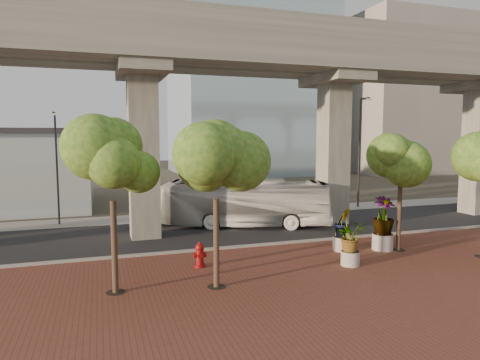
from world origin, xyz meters
name	(u,v)px	position (x,y,z in m)	size (l,w,h in m)	color
ground	(257,237)	(0.00, 0.00, 0.00)	(160.00, 160.00, 0.00)	#353126
brick_plaza	(328,283)	(0.00, -8.00, 0.03)	(70.00, 13.00, 0.06)	brown
asphalt_road	(245,230)	(0.00, 2.00, 0.02)	(90.00, 8.00, 0.04)	black
curb_strip	(270,245)	(0.00, -2.00, 0.08)	(70.00, 0.25, 0.16)	gray
far_sidewalk	(221,214)	(0.00, 7.50, 0.03)	(90.00, 3.00, 0.06)	gray
transit_viaduct	(245,110)	(0.00, 2.00, 7.29)	(72.00, 5.60, 12.40)	#9C9B8E
midrise_block	(400,97)	(38.00, 36.00, 12.00)	(18.00, 16.00, 24.00)	gray
transit_bus	(245,204)	(0.34, 2.96, 1.49)	(2.51, 10.68, 2.98)	silver
fire_hydrant	(200,255)	(-4.33, -4.53, 0.59)	(0.55, 0.50, 1.11)	maroon
planter_front	(351,238)	(2.01, -6.40, 1.27)	(1.81, 1.81, 1.99)	#A7A497
planter_right	(383,218)	(5.00, -4.64, 1.69)	(2.51, 2.51, 2.68)	gray
planter_left	(343,224)	(3.00, -4.12, 1.38)	(1.97, 1.97, 2.17)	#A8A297
street_tree_far_west	(112,172)	(-7.93, -6.58, 4.47)	(3.57, 3.57, 6.06)	#4E392C
street_tree_near_west	(216,172)	(-4.29, -7.17, 4.40)	(3.45, 3.45, 5.94)	#4E392C
street_tree_near_east	(401,154)	(5.71, -4.92, 4.88)	(3.75, 3.75, 6.55)	#4E392C
streetlamp_west	(57,160)	(-10.94, 7.19, 4.20)	(0.36, 1.04, 7.19)	#2E2E33
streetlamp_east	(360,145)	(11.39, 7.00, 5.06)	(0.43, 1.26, 8.67)	#2E2E33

